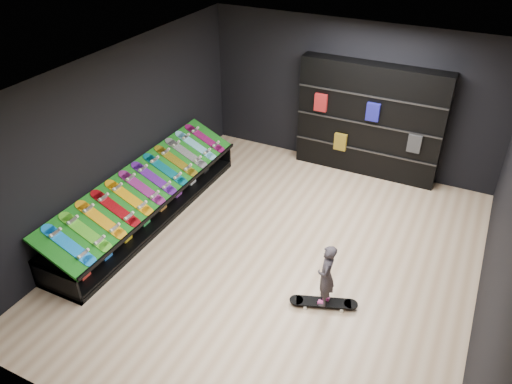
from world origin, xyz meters
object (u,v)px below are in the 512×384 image
at_px(display_rack, 148,205).
at_px(floor_skateboard, 323,304).
at_px(back_shelving, 369,121).
at_px(child, 325,286).

relative_size(display_rack, floor_skateboard, 4.59).
xyz_separation_m(display_rack, floor_skateboard, (3.58, -0.71, -0.20)).
relative_size(back_shelving, floor_skateboard, 2.92).
height_order(back_shelving, child, back_shelving).
relative_size(display_rack, back_shelving, 1.57).
bearing_deg(display_rack, back_shelving, 47.83).
bearing_deg(child, back_shelving, 177.88).
height_order(back_shelving, floor_skateboard, back_shelving).
xyz_separation_m(back_shelving, floor_skateboard, (0.57, -4.03, -1.10)).
xyz_separation_m(display_rack, back_shelving, (3.01, 3.32, 0.89)).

